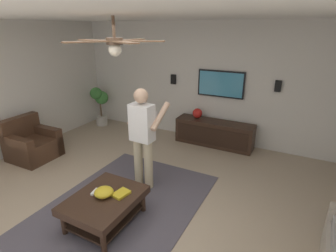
{
  "coord_description": "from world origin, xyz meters",
  "views": [
    {
      "loc": [
        -2.4,
        -1.87,
        2.47
      ],
      "look_at": [
        1.26,
        0.05,
        0.92
      ],
      "focal_mm": 28.13,
      "sensor_mm": 36.0,
      "label": 1
    }
  ],
  "objects": [
    {
      "name": "ground_plane",
      "position": [
        0.0,
        0.0,
        0.0
      ],
      "size": [
        7.84,
        7.84,
        0.0
      ],
      "primitive_type": "plane",
      "color": "tan"
    },
    {
      "name": "wall_back_tv",
      "position": [
        3.19,
        0.0,
        1.31
      ],
      "size": [
        0.1,
        6.74,
        2.62
      ],
      "primitive_type": "cube",
      "color": "silver",
      "rests_on": "ground"
    },
    {
      "name": "ceiling_slab",
      "position": [
        0.0,
        0.0,
        2.67
      ],
      "size": [
        6.48,
        6.74,
        0.1
      ],
      "primitive_type": "cube",
      "color": "white"
    },
    {
      "name": "area_rug",
      "position": [
        -0.03,
        0.21,
        0.01
      ],
      "size": [
        3.14,
        2.02,
        0.01
      ],
      "primitive_type": "cube",
      "color": "#514C56",
      "rests_on": "ground"
    },
    {
      "name": "armchair",
      "position": [
        0.57,
        2.76,
        0.28
      ],
      "size": [
        0.82,
        0.83,
        0.82
      ],
      "rotation": [
        0.0,
        0.0,
        -1.55
      ],
      "color": "#472D1E",
      "rests_on": "ground"
    },
    {
      "name": "coffee_table",
      "position": [
        -0.23,
        0.21,
        0.3
      ],
      "size": [
        1.0,
        0.8,
        0.4
      ],
      "color": "#332116",
      "rests_on": "ground"
    },
    {
      "name": "media_console",
      "position": [
        2.86,
        -0.26,
        0.28
      ],
      "size": [
        0.45,
        1.7,
        0.55
      ],
      "rotation": [
        0.0,
        0.0,
        3.14
      ],
      "color": "#332116",
      "rests_on": "ground"
    },
    {
      "name": "tv",
      "position": [
        3.1,
        -0.26,
        1.33
      ],
      "size": [
        0.05,
        1.01,
        0.57
      ],
      "rotation": [
        0.0,
        0.0,
        3.14
      ],
      "color": "black"
    },
    {
      "name": "person_standing",
      "position": [
        0.77,
        0.23,
        0.93
      ],
      "size": [
        0.55,
        0.55,
        1.64
      ],
      "rotation": [
        0.0,
        0.0,
        -0.05
      ],
      "color": "#C6B793",
      "rests_on": "ground"
    },
    {
      "name": "potted_plant_tall",
      "position": [
        2.69,
        2.84,
        0.67
      ],
      "size": [
        0.49,
        0.36,
        1.03
      ],
      "color": "#B7B2A8",
      "rests_on": "ground"
    },
    {
      "name": "bowl",
      "position": [
        -0.21,
        0.23,
        0.46
      ],
      "size": [
        0.25,
        0.25,
        0.11
      ],
      "primitive_type": "ellipsoid",
      "color": "gold",
      "rests_on": "coffee_table"
    },
    {
      "name": "remote_white",
      "position": [
        -0.21,
        0.39,
        0.41
      ],
      "size": [
        0.16,
        0.07,
        0.02
      ],
      "primitive_type": "cube",
      "rotation": [
        0.0,
        0.0,
        0.21
      ],
      "color": "white",
      "rests_on": "coffee_table"
    },
    {
      "name": "book",
      "position": [
        -0.09,
        0.04,
        0.42
      ],
      "size": [
        0.24,
        0.19,
        0.04
      ],
      "primitive_type": "cube",
      "rotation": [
        0.0,
        0.0,
        2.98
      ],
      "color": "gold",
      "rests_on": "coffee_table"
    },
    {
      "name": "vase_round",
      "position": [
        2.91,
        0.17,
        0.66
      ],
      "size": [
        0.22,
        0.22,
        0.22
      ],
      "primitive_type": "sphere",
      "color": "red",
      "rests_on": "media_console"
    },
    {
      "name": "wall_speaker_left",
      "position": [
        3.11,
        -1.41,
        1.39
      ],
      "size": [
        0.06,
        0.12,
        0.22
      ],
      "primitive_type": "cube",
      "color": "black"
    },
    {
      "name": "wall_speaker_right",
      "position": [
        3.11,
        0.88,
        1.33
      ],
      "size": [
        0.06,
        0.12,
        0.22
      ],
      "primitive_type": "cube",
      "color": "black"
    },
    {
      "name": "ceiling_fan",
      "position": [
        0.21,
        0.21,
        2.29
      ],
      "size": [
        1.17,
        1.18,
        0.46
      ],
      "color": "#4C3828"
    }
  ]
}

